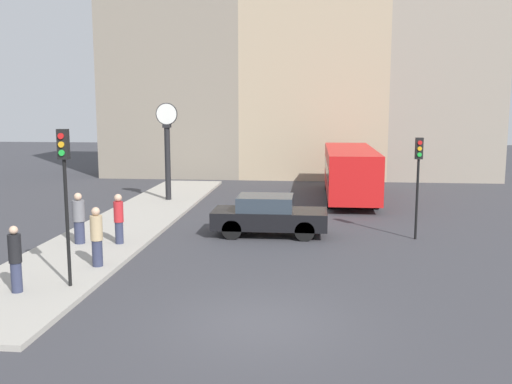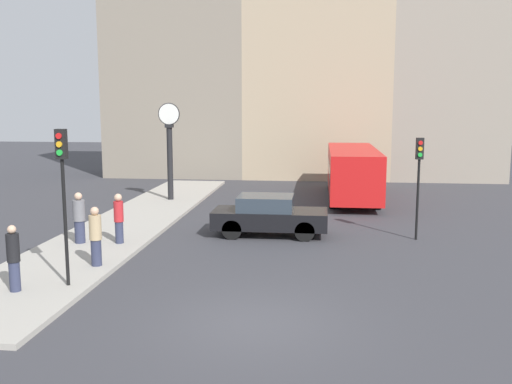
{
  "view_description": "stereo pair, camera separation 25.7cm",
  "coord_description": "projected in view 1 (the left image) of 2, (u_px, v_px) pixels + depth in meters",
  "views": [
    {
      "loc": [
        1.19,
        -12.06,
        4.8
      ],
      "look_at": [
        -0.82,
        7.78,
        1.76
      ],
      "focal_mm": 40.0,
      "sensor_mm": 36.0,
      "label": 1
    },
    {
      "loc": [
        1.44,
        -12.04,
        4.8
      ],
      "look_at": [
        -0.82,
        7.78,
        1.76
      ],
      "focal_mm": 40.0,
      "sensor_mm": 36.0,
      "label": 2
    }
  ],
  "objects": [
    {
      "name": "building_row",
      "position": [
        300.0,
        46.0,
        37.6
      ],
      "size": [
        25.92,
        5.0,
        19.5
      ],
      "color": "gray",
      "rests_on": "ground_plane"
    },
    {
      "name": "street_clock",
      "position": [
        167.0,
        149.0,
        28.12
      ],
      "size": [
        1.08,
        0.36,
        4.78
      ],
      "color": "black",
      "rests_on": "sidewalk_corner"
    },
    {
      "name": "traffic_light_far",
      "position": [
        418.0,
        167.0,
        20.25
      ],
      "size": [
        0.26,
        0.24,
        3.67
      ],
      "color": "black",
      "rests_on": "ground_plane"
    },
    {
      "name": "sidewalk_corner",
      "position": [
        132.0,
        221.0,
        23.45
      ],
      "size": [
        3.49,
        24.59,
        0.14
      ],
      "primitive_type": "cube",
      "color": "#A39E93",
      "rests_on": "ground_plane"
    },
    {
      "name": "traffic_light_near",
      "position": [
        65.0,
        175.0,
        14.44
      ],
      "size": [
        0.26,
        0.24,
        4.08
      ],
      "color": "black",
      "rests_on": "sidewalk_corner"
    },
    {
      "name": "sedan_car",
      "position": [
        269.0,
        215.0,
        21.17
      ],
      "size": [
        4.22,
        1.84,
        1.49
      ],
      "color": "black",
      "rests_on": "ground_plane"
    },
    {
      "name": "pedestrian_black_jacket",
      "position": [
        15.0,
        259.0,
        14.25
      ],
      "size": [
        0.32,
        0.32,
        1.71
      ],
      "color": "#2D334C",
      "rests_on": "sidewalk_corner"
    },
    {
      "name": "pedestrian_red_top",
      "position": [
        119.0,
        218.0,
        19.3
      ],
      "size": [
        0.32,
        0.32,
        1.71
      ],
      "color": "#2D334C",
      "rests_on": "sidewalk_corner"
    },
    {
      "name": "pedestrian_grey_jacket",
      "position": [
        79.0,
        218.0,
        19.32
      ],
      "size": [
        0.41,
        0.41,
        1.75
      ],
      "color": "#2D334C",
      "rests_on": "sidewalk_corner"
    },
    {
      "name": "pedestrian_tan_coat",
      "position": [
        97.0,
        237.0,
        16.57
      ],
      "size": [
        0.36,
        0.36,
        1.75
      ],
      "color": "#2D334C",
      "rests_on": "sidewalk_corner"
    },
    {
      "name": "ground_plane",
      "position": [
        258.0,
        323.0,
        12.71
      ],
      "size": [
        120.0,
        120.0,
        0.0
      ],
      "primitive_type": "plane",
      "color": "#38383D"
    },
    {
      "name": "bus_distant",
      "position": [
        350.0,
        170.0,
        29.39
      ],
      "size": [
        2.42,
        9.38,
        2.6
      ],
      "color": "red",
      "rests_on": "ground_plane"
    }
  ]
}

